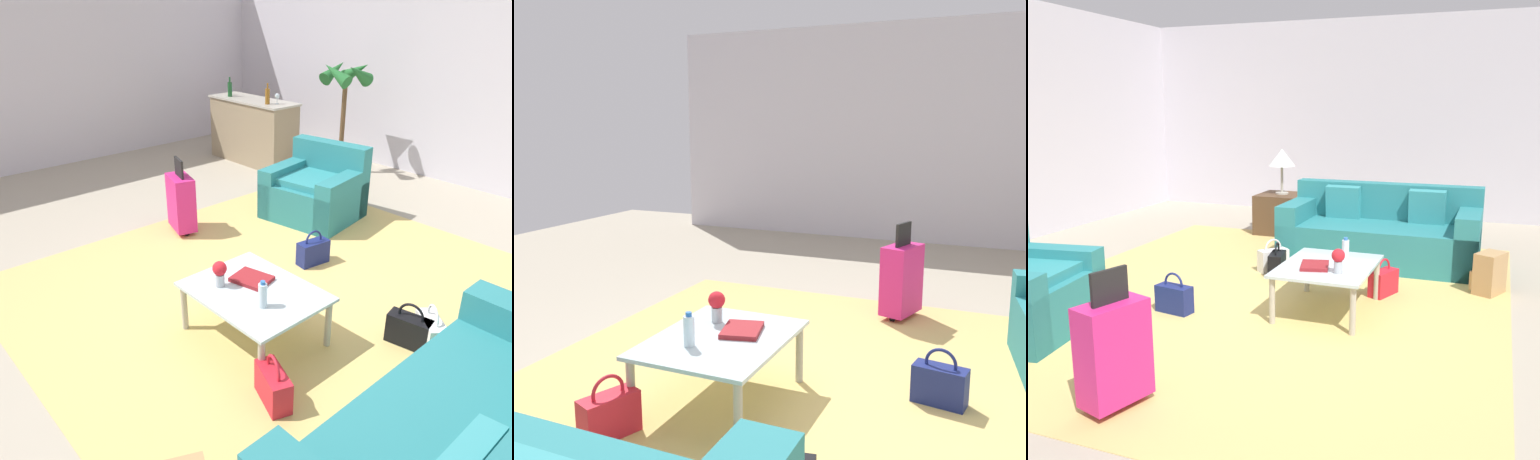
% 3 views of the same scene
% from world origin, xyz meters
% --- Properties ---
extents(ground_plane, '(12.00, 12.00, 0.00)m').
position_xyz_m(ground_plane, '(0.00, 0.00, 0.00)').
color(ground_plane, '#A89E89').
extents(wall_left, '(0.12, 8.00, 3.10)m').
position_xyz_m(wall_left, '(-5.06, 0.00, 1.55)').
color(wall_left, silver).
rests_on(wall_left, ground).
extents(area_rug, '(5.20, 4.40, 0.01)m').
position_xyz_m(area_rug, '(0.60, 0.20, 0.00)').
color(area_rug, tan).
rests_on(area_rug, ground).
extents(coffee_table, '(0.99, 0.77, 0.42)m').
position_xyz_m(coffee_table, '(0.40, -0.50, 0.37)').
color(coffee_table, silver).
rests_on(coffee_table, ground).
extents(water_bottle, '(0.06, 0.06, 0.20)m').
position_xyz_m(water_bottle, '(0.60, -0.60, 0.51)').
color(water_bottle, silver).
rests_on(water_bottle, coffee_table).
extents(coffee_table_book, '(0.33, 0.29, 0.03)m').
position_xyz_m(coffee_table_book, '(0.28, -0.42, 0.43)').
color(coffee_table_book, maroon).
rests_on(coffee_table_book, coffee_table).
extents(flower_vase, '(0.11, 0.11, 0.21)m').
position_xyz_m(flower_vase, '(0.18, -0.65, 0.54)').
color(flower_vase, '#B2B7BC').
rests_on(flower_vase, coffee_table).
extents(suitcase_magenta, '(0.45, 0.32, 0.85)m').
position_xyz_m(suitcase_magenta, '(-1.60, 0.20, 0.36)').
color(suitcase_magenta, '#D12375').
rests_on(suitcase_magenta, ground).
extents(handbag_red, '(0.35, 0.25, 0.36)m').
position_xyz_m(handbag_red, '(1.00, -0.87, 0.13)').
color(handbag_red, red).
rests_on(handbag_red, ground).
extents(handbag_navy, '(0.19, 0.34, 0.36)m').
position_xyz_m(handbag_navy, '(-0.10, 0.72, 0.13)').
color(handbag_navy, navy).
rests_on(handbag_navy, ground).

